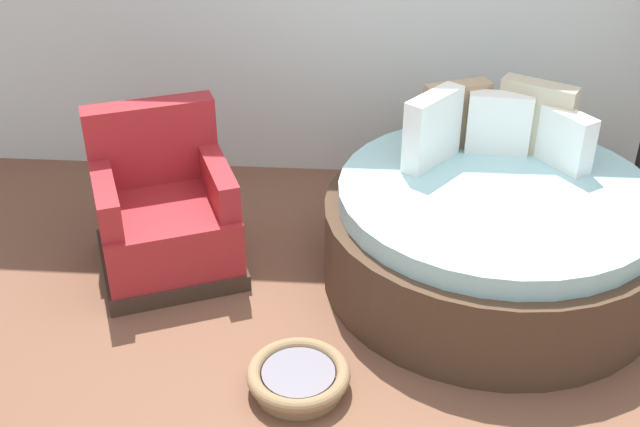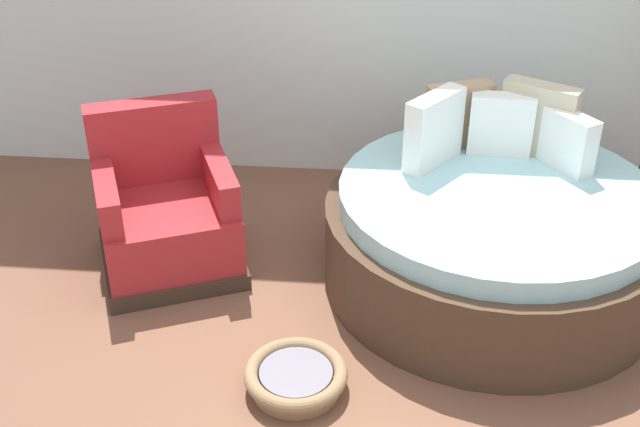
% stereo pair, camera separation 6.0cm
% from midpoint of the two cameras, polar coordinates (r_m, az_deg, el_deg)
% --- Properties ---
extents(ground_plane, '(8.00, 8.00, 0.02)m').
position_cam_midpoint_polar(ground_plane, '(4.14, 7.31, -11.25)').
color(ground_plane, brown).
extents(round_daybed, '(1.92, 1.92, 1.06)m').
position_cam_midpoint_polar(round_daybed, '(4.66, 12.63, -1.34)').
color(round_daybed, '#473323').
rests_on(round_daybed, ground_plane).
extents(red_armchair, '(1.04, 1.04, 0.94)m').
position_cam_midpoint_polar(red_armchair, '(4.79, -10.61, -0.02)').
color(red_armchair, '#38281E').
rests_on(red_armchair, ground_plane).
extents(pet_basket, '(0.51, 0.51, 0.13)m').
position_cam_midpoint_polar(pet_basket, '(3.97, -1.29, -11.63)').
color(pet_basket, '#8E704C').
rests_on(pet_basket, ground_plane).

